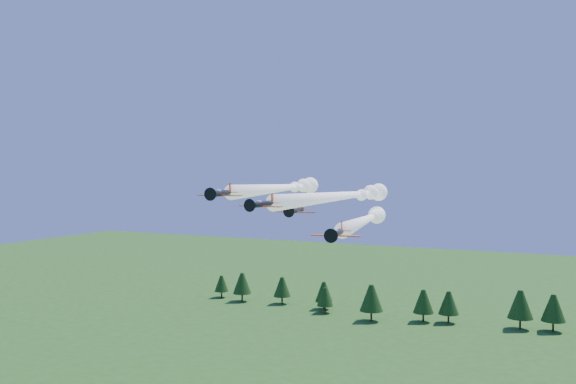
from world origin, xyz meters
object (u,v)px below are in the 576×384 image
at_px(plane_left, 282,188).
at_px(plane_slot, 296,210).
at_px(plane_lead, 343,196).
at_px(plane_right, 366,220).

xyz_separation_m(plane_left, plane_slot, (12.09, -19.10, -3.11)).
bearing_deg(plane_lead, plane_right, 59.30).
bearing_deg(plane_left, plane_right, -10.43).
bearing_deg(plane_lead, plane_left, 160.32).
bearing_deg(plane_slot, plane_right, 64.89).
distance_m(plane_lead, plane_left, 16.73).
height_order(plane_right, plane_slot, plane_slot).
xyz_separation_m(plane_right, plane_slot, (-6.45, -17.86, 2.70)).
distance_m(plane_right, plane_slot, 19.18).
bearing_deg(plane_left, plane_lead, -27.56).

